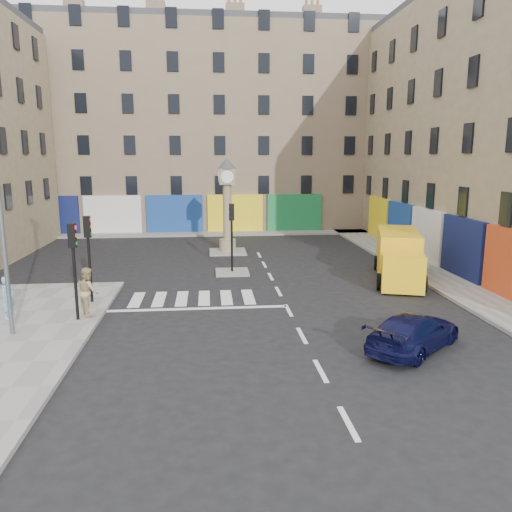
{
  "coord_description": "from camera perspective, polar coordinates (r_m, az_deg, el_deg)",
  "views": [
    {
      "loc": [
        -3.25,
        -18.65,
        6.27
      ],
      "look_at": [
        -1.19,
        2.69,
        2.0
      ],
      "focal_mm": 35.0,
      "sensor_mm": 36.0,
      "label": 1
    }
  ],
  "objects": [
    {
      "name": "clock_pillar",
      "position": [
        32.78,
        -3.32,
        6.48
      ],
      "size": [
        1.2,
        1.2,
        6.1
      ],
      "color": "#9E8A67",
      "rests_on": "island_far"
    },
    {
      "name": "yellow_van",
      "position": [
        26.99,
        15.98,
        0.01
      ],
      "size": [
        3.85,
        6.96,
        2.43
      ],
      "rotation": [
        0.0,
        0.0,
        -0.3
      ],
      "color": "yellow",
      "rests_on": "ground"
    },
    {
      "name": "pedestrian_blue",
      "position": [
        21.42,
        -26.47,
        -4.27
      ],
      "size": [
        0.59,
        0.7,
        1.64
      ],
      "primitive_type": "imported",
      "rotation": [
        0.0,
        0.0,
        1.18
      ],
      "color": "#5FA1D9",
      "rests_on": "sidewalk_left"
    },
    {
      "name": "building_far",
      "position": [
        46.71,
        -6.61,
        13.92
      ],
      "size": [
        32.0,
        10.0,
        17.0
      ],
      "primitive_type": "cube",
      "color": "#7E6A54",
      "rests_on": "ground"
    },
    {
      "name": "pedestrian_tan",
      "position": [
        20.65,
        -18.65,
        -3.84
      ],
      "size": [
        1.07,
        1.15,
        1.9
      ],
      "primitive_type": "imported",
      "rotation": [
        0.0,
        0.0,
        2.06
      ],
      "color": "tan",
      "rests_on": "sidewalk_left"
    },
    {
      "name": "island_far",
      "position": [
        33.26,
        -3.25,
        0.48
      ],
      "size": [
        2.4,
        2.4,
        0.12
      ],
      "primitive_type": "cube",
      "color": "gray",
      "rests_on": "ground"
    },
    {
      "name": "navy_sedan",
      "position": [
        17.39,
        17.56,
        -8.25
      ],
      "size": [
        4.31,
        4.1,
        1.23
      ],
      "primitive_type": "imported",
      "rotation": [
        0.0,
        0.0,
        2.3
      ],
      "color": "black",
      "rests_on": "ground"
    },
    {
      "name": "ground",
      "position": [
        19.94,
        4.19,
        -7.09
      ],
      "size": [
        120.0,
        120.0,
        0.0
      ],
      "primitive_type": "plane",
      "color": "black",
      "rests_on": "ground"
    },
    {
      "name": "island_near",
      "position": [
        27.39,
        -2.74,
        -1.86
      ],
      "size": [
        1.8,
        1.8,
        0.12
      ],
      "primitive_type": "cube",
      "color": "gray",
      "rests_on": "ground"
    },
    {
      "name": "traffic_light_left_near",
      "position": [
        19.85,
        -20.14,
        -0.02
      ],
      "size": [
        0.28,
        0.22,
        3.7
      ],
      "color": "black",
      "rests_on": "sidewalk_left"
    },
    {
      "name": "sidewalk_right",
      "position": [
        31.65,
        16.8,
        -0.51
      ],
      "size": [
        2.6,
        30.0,
        0.15
      ],
      "primitive_type": "cube",
      "color": "gray",
      "rests_on": "ground"
    },
    {
      "name": "traffic_light_left_far",
      "position": [
        22.15,
        -18.61,
        1.19
      ],
      "size": [
        0.28,
        0.22,
        3.7
      ],
      "color": "black",
      "rests_on": "sidewalk_left"
    },
    {
      "name": "sidewalk_far",
      "position": [
        41.33,
        -6.48,
        2.56
      ],
      "size": [
        32.0,
        2.4,
        0.15
      ],
      "primitive_type": "cube",
      "color": "gray",
      "rests_on": "ground"
    },
    {
      "name": "traffic_light_island",
      "position": [
        26.93,
        -2.79,
        3.4
      ],
      "size": [
        0.28,
        0.22,
        3.7
      ],
      "color": "black",
      "rests_on": "island_near"
    }
  ]
}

